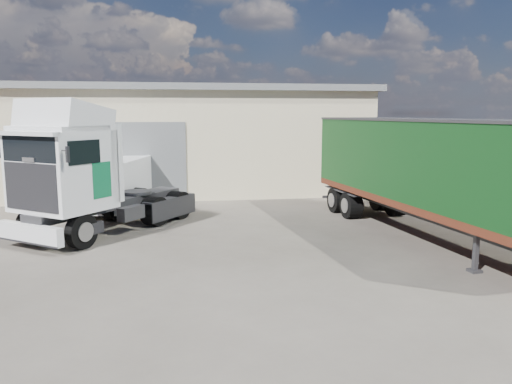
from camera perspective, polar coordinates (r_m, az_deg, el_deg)
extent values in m
plane|color=black|center=(13.23, -6.82, -8.56)|extent=(120.00, 120.00, 0.00)
cube|color=beige|center=(29.18, -20.20, 5.53)|extent=(30.00, 12.00, 5.00)
cube|color=#515456|center=(29.16, -20.49, 10.73)|extent=(30.60, 12.60, 0.30)
cube|color=#515456|center=(22.74, -13.03, 3.26)|extent=(4.00, 0.08, 3.60)
cube|color=#515456|center=(29.17, -20.51, 11.12)|extent=(30.60, 0.40, 0.15)
cube|color=brown|center=(22.29, 23.38, 1.22)|extent=(0.35, 26.00, 2.50)
cylinder|color=black|center=(16.43, -21.85, -3.79)|extent=(2.57, 2.30, 1.05)
cylinder|color=black|center=(18.79, -13.81, -1.86)|extent=(2.61, 2.33, 1.05)
cylinder|color=black|center=(19.83, -11.16, -1.21)|extent=(2.61, 2.33, 1.05)
cube|color=#2D2D30|center=(17.94, -16.16, -1.27)|extent=(4.64, 5.74, 0.30)
cube|color=silver|center=(15.86, -24.44, -4.33)|extent=(2.16, 1.72, 0.54)
cube|color=silver|center=(16.38, -21.28, 2.33)|extent=(3.34, 3.30, 2.42)
cube|color=black|center=(15.71, -24.33, 0.52)|extent=(1.77, 1.36, 1.38)
cube|color=black|center=(15.62, -24.53, 4.48)|extent=(1.81, 1.38, 0.74)
cube|color=silver|center=(16.42, -21.07, 7.80)|extent=(3.11, 3.01, 1.21)
cube|color=#0D5E38|center=(17.61, -22.91, 1.76)|extent=(0.46, 0.60, 1.09)
cube|color=#0D5E38|center=(15.77, -17.18, 1.31)|extent=(0.46, 0.60, 1.09)
cylinder|color=#2D2D30|center=(18.84, -13.48, -0.05)|extent=(1.52, 1.52, 0.12)
cube|color=#2D2D30|center=(13.77, 23.82, -6.31)|extent=(0.31, 0.31, 1.05)
cylinder|color=black|center=(20.34, 12.50, -1.06)|extent=(2.52, 1.26, 1.01)
cube|color=#2D2D30|center=(17.03, 18.53, -2.04)|extent=(1.95, 11.42, 0.33)
cube|color=#522412|center=(16.97, 18.58, -1.00)|extent=(3.56, 11.59, 0.23)
cube|color=black|center=(16.80, 18.81, 3.53)|extent=(3.56, 11.59, 2.47)
cube|color=#2D2D30|center=(16.74, 19.03, 7.81)|extent=(3.62, 11.65, 0.08)
cylinder|color=black|center=(20.09, -17.28, -1.77)|extent=(2.26, 1.21, 0.74)
cylinder|color=black|center=(23.41, -14.13, -0.15)|extent=(2.26, 1.21, 0.74)
cube|color=silver|center=(21.62, -15.68, 1.21)|extent=(3.25, 5.50, 1.90)
cube|color=silver|center=(19.66, -17.74, 0.20)|extent=(2.25, 1.45, 1.23)
cube|color=black|center=(19.79, -17.58, 2.07)|extent=(1.93, 0.53, 0.67)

